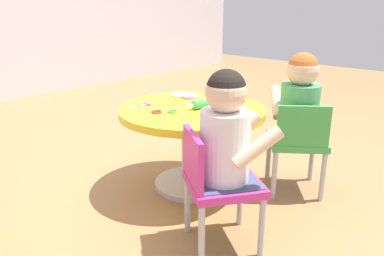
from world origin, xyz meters
TOP-DOWN VIEW (x-y plane):
  - ground_plane at (0.00, 0.00)m, footprint 10.00×10.00m
  - craft_table at (0.00, 0.00)m, footprint 0.82×0.82m
  - child_chair_left at (-0.36, -0.47)m, footprint 0.42×0.42m
  - seated_child_left at (-0.32, -0.49)m, footprint 0.44×0.42m
  - child_chair_right at (0.34, -0.48)m, footprint 0.42×0.42m
  - seated_child_right at (0.37, -0.46)m, footprint 0.44×0.43m
  - rolling_pin at (0.04, -0.06)m, footprint 0.23×0.08m
  - craft_scissors at (-0.16, 0.23)m, footprint 0.14×0.08m
  - playdough_blob_0 at (0.15, 0.16)m, footprint 0.10×0.10m
  - playdough_blob_1 at (0.16, 0.25)m, footprint 0.13×0.13m
  - cookie_cutter_0 at (0.03, 0.03)m, footprint 0.06×0.06m
  - cookie_cutter_1 at (-0.14, 0.01)m, footprint 0.06×0.06m
  - cookie_cutter_2 at (-0.09, -0.19)m, footprint 0.06×0.06m
  - cookie_cutter_3 at (-0.20, 0.07)m, footprint 0.06×0.06m

SIDE VIEW (x-z plane):
  - ground_plane at x=0.00m, z-range 0.00..0.00m
  - child_chair_left at x=-0.36m, z-range 0.04..0.57m
  - child_chair_right at x=0.34m, z-range 0.04..0.57m
  - craft_table at x=0.00m, z-range 0.11..0.59m
  - craft_scissors at x=-0.16m, z-range 0.48..0.49m
  - cookie_cutter_0 at x=0.03m, z-range 0.48..0.49m
  - cookie_cutter_1 at x=-0.14m, z-range 0.48..0.49m
  - cookie_cutter_2 at x=-0.09m, z-range 0.48..0.49m
  - cookie_cutter_3 at x=-0.20m, z-range 0.48..0.49m
  - playdough_blob_1 at x=0.16m, z-range 0.48..0.49m
  - playdough_blob_0 at x=0.15m, z-range 0.48..0.50m
  - rolling_pin at x=0.04m, z-range 0.48..0.53m
  - seated_child_left at x=-0.32m, z-range 0.28..0.79m
  - seated_child_right at x=0.37m, z-range 0.28..0.79m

